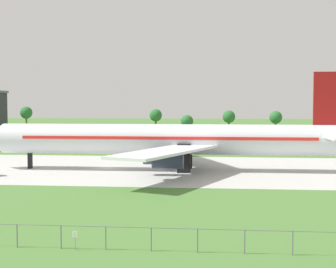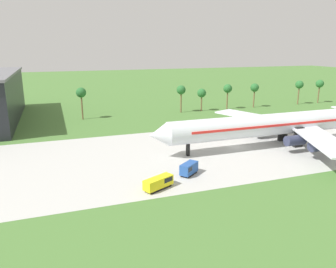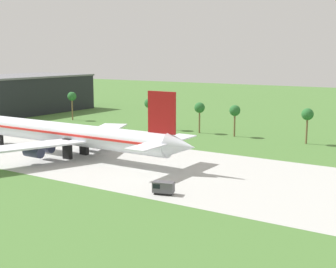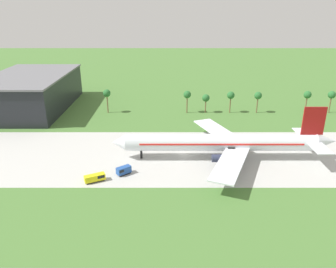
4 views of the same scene
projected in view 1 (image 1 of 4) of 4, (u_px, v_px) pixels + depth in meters
name	position (u px, v px, depth m)	size (l,w,h in m)	color
ground_plane	(107.00, 168.00, 100.65)	(600.00, 600.00, 0.00)	#477233
taxiway_strip	(107.00, 168.00, 100.65)	(320.00, 44.00, 0.02)	#B2B2AD
jet_airliner	(177.00, 140.00, 96.58)	(75.71, 53.90, 18.39)	silver
no_stopping_sign	(75.00, 238.00, 44.73)	(0.44, 0.08, 1.68)	gray
palm_tree_row	(232.00, 117.00, 145.68)	(111.41, 3.60, 11.56)	brown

